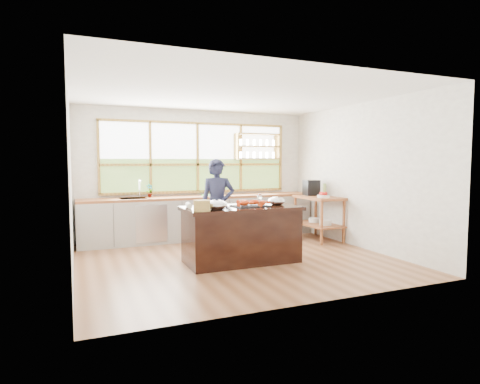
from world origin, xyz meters
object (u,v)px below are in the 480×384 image
island (241,234)px  espresso_machine (311,188)px  cook (218,206)px  wicker_basket (202,206)px

island → espresso_machine: size_ratio=5.69×
espresso_machine → cook: bearing=-157.5°
island → cook: bearing=98.5°
island → espresso_machine: 2.66m
wicker_basket → cook: bearing=60.3°
wicker_basket → espresso_machine: bearing=29.8°
island → wicker_basket: bearing=-158.5°
espresso_machine → island: bearing=-139.3°
cook → wicker_basket: 1.27m
cook → espresso_machine: cook is taller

